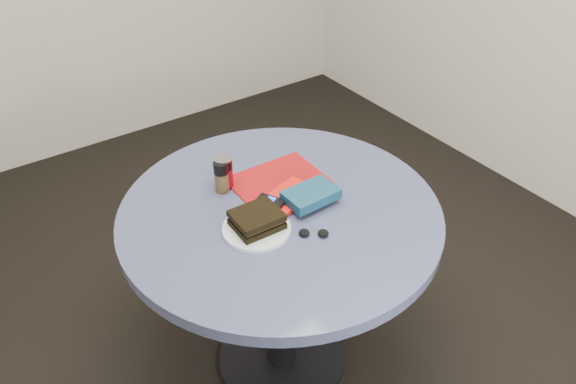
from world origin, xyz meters
TOP-DOWN VIEW (x-y plane):
  - ground at (0.00, 0.00)m, footprint 4.00×4.00m
  - table at (0.00, 0.00)m, footprint 1.00×1.00m
  - plate at (-0.12, -0.05)m, footprint 0.23×0.23m
  - sandwich at (-0.11, -0.05)m, footprint 0.14×0.12m
  - soda_can at (-0.08, 0.20)m, footprint 0.06×0.06m
  - pepper_grinder at (-0.10, 0.18)m, footprint 0.06×0.06m
  - magazine at (0.07, 0.12)m, footprint 0.30×0.23m
  - red_book at (0.05, 0.02)m, footprint 0.19×0.15m
  - novel at (0.09, -0.04)m, footprint 0.17×0.11m
  - mp3_player at (-0.03, 0.02)m, footprint 0.08×0.10m
  - headphones at (0.01, -0.16)m, footprint 0.09×0.08m

SIDE VIEW (x-z plane):
  - ground at x=0.00m, z-range 0.00..0.00m
  - table at x=0.00m, z-range 0.21..0.96m
  - magazine at x=0.07m, z-range 0.75..0.76m
  - plate at x=-0.12m, z-range 0.75..0.76m
  - headphones at x=0.01m, z-range 0.75..0.77m
  - red_book at x=0.05m, z-range 0.76..0.77m
  - mp3_player at x=-0.03m, z-range 0.77..0.78m
  - novel at x=0.09m, z-range 0.77..0.80m
  - sandwich at x=-0.11m, z-range 0.76..0.81m
  - soda_can at x=-0.08m, z-range 0.75..0.86m
  - pepper_grinder at x=-0.10m, z-range 0.75..0.86m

